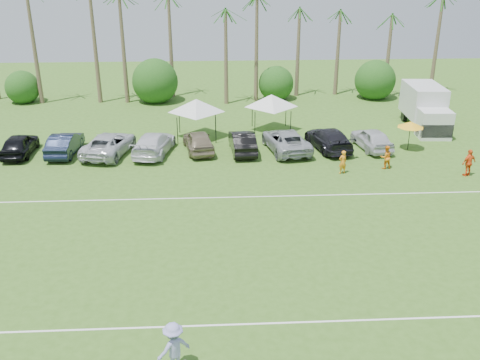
{
  "coord_description": "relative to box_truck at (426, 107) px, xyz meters",
  "views": [
    {
      "loc": [
        -0.47,
        -15.03,
        13.21
      ],
      "look_at": [
        1.03,
        12.82,
        1.6
      ],
      "focal_mm": 40.0,
      "sensor_mm": 36.0,
      "label": 1
    }
  ],
  "objects": [
    {
      "name": "sideline_player_c",
      "position": [
        -1.04,
        -10.57,
        -0.95
      ],
      "size": [
        1.15,
        0.79,
        1.82
      ],
      "primitive_type": "imported",
      "rotation": [
        0.0,
        0.0,
        3.51
      ],
      "color": "#F3551B",
      "rests_on": "ground"
    },
    {
      "name": "palm_tree_4",
      "position": [
        -21.19,
        10.84,
        5.62
      ],
      "size": [
        2.4,
        2.4,
        8.9
      ],
      "color": "brown",
      "rests_on": "ground"
    },
    {
      "name": "palm_tree_2",
      "position": [
        -29.19,
        10.84,
        7.36
      ],
      "size": [
        2.4,
        2.4,
        10.9
      ],
      "color": "brown",
      "rests_on": "ground"
    },
    {
      "name": "palm_tree_5",
      "position": [
        -17.19,
        10.84,
        6.5
      ],
      "size": [
        2.4,
        2.4,
        9.9
      ],
      "color": "brown",
      "rests_on": "ground"
    },
    {
      "name": "bush_tree_3",
      "position": [
        -1.19,
        11.84,
        -0.06
      ],
      "size": [
        4.0,
        4.0,
        4.0
      ],
      "color": "brown",
      "rests_on": "ground"
    },
    {
      "name": "sideline_player_a",
      "position": [
        -9.14,
        -9.69,
        -1.06
      ],
      "size": [
        0.68,
        0.56,
        1.59
      ],
      "primitive_type": "imported",
      "rotation": [
        0.0,
        0.0,
        3.5
      ],
      "color": "orange",
      "rests_on": "ground"
    },
    {
      "name": "palm_tree_10",
      "position": [
        5.81,
        10.84,
        7.36
      ],
      "size": [
        2.4,
        2.4,
        10.9
      ],
      "color": "brown",
      "rests_on": "ground"
    },
    {
      "name": "parked_car_5",
      "position": [
        -15.49,
        -5.12,
        -1.07
      ],
      "size": [
        1.97,
        4.87,
        1.57
      ],
      "primitive_type": "imported",
      "rotation": [
        0.0,
        0.0,
        3.21
      ],
      "color": "black",
      "rests_on": "ground"
    },
    {
      "name": "parked_car_4",
      "position": [
        -18.71,
        -4.79,
        -1.07
      ],
      "size": [
        2.67,
        4.88,
        1.57
      ],
      "primitive_type": "imported",
      "rotation": [
        0.0,
        0.0,
        3.33
      ],
      "color": "#817359",
      "rests_on": "ground"
    },
    {
      "name": "bush_tree_2",
      "position": [
        -11.19,
        11.84,
        -0.06
      ],
      "size": [
        4.0,
        4.0,
        4.0
      ],
      "color": "brown",
      "rests_on": "ground"
    },
    {
      "name": "parked_car_1",
      "position": [
        -28.37,
        -4.87,
        -1.07
      ],
      "size": [
        1.84,
        4.83,
        1.57
      ],
      "primitive_type": "imported",
      "rotation": [
        0.0,
        0.0,
        3.1
      ],
      "color": "black",
      "rests_on": "ground"
    },
    {
      "name": "bush_tree_0",
      "position": [
        -36.19,
        11.84,
        -0.06
      ],
      "size": [
        4.0,
        4.0,
        4.0
      ],
      "color": "brown",
      "rests_on": "ground"
    },
    {
      "name": "palm_tree_6",
      "position": [
        -13.19,
        10.84,
        7.36
      ],
      "size": [
        2.4,
        2.4,
        10.9
      ],
      "color": "brown",
      "rests_on": "ground"
    },
    {
      "name": "box_truck",
      "position": [
        0.0,
        0.0,
        0.0
      ],
      "size": [
        2.97,
        6.88,
        3.47
      ],
      "rotation": [
        0.0,
        0.0,
        -0.07
      ],
      "color": "silver",
      "rests_on": "ground"
    },
    {
      "name": "palm_tree_9",
      "position": [
        0.81,
        10.84,
        6.5
      ],
      "size": [
        2.4,
        2.4,
        9.9
      ],
      "color": "brown",
      "rests_on": "ground"
    },
    {
      "name": "parked_car_6",
      "position": [
        -12.27,
        -5.03,
        -1.07
      ],
      "size": [
        3.52,
        6.02,
        1.57
      ],
      "primitive_type": "imported",
      "rotation": [
        0.0,
        0.0,
        3.31
      ],
      "color": "#9FA3A7",
      "rests_on": "ground"
    },
    {
      "name": "field_lines",
      "position": [
        -17.19,
        -19.16,
        -1.85
      ],
      "size": [
        80.0,
        12.1,
        0.01
      ],
      "color": "white",
      "rests_on": "ground"
    },
    {
      "name": "sideline_player_b",
      "position": [
        -6.02,
        -8.96,
        -1.05
      ],
      "size": [
        0.88,
        0.74,
        1.62
      ],
      "primitive_type": "imported",
      "rotation": [
        0.0,
        0.0,
        3.31
      ],
      "color": "orange",
      "rests_on": "ground"
    },
    {
      "name": "parked_car_7",
      "position": [
        -9.05,
        -4.75,
        -1.07
      ],
      "size": [
        3.19,
        5.74,
        1.57
      ],
      "primitive_type": "imported",
      "rotation": [
        0.0,
        0.0,
        3.33
      ],
      "color": "black",
      "rests_on": "ground"
    },
    {
      "name": "parked_car_0",
      "position": [
        -31.6,
        -4.87,
        -1.07
      ],
      "size": [
        1.98,
        4.67,
        1.57
      ],
      "primitive_type": "imported",
      "rotation": [
        0.0,
        0.0,
        3.17
      ],
      "color": "black",
      "rests_on": "ground"
    },
    {
      "name": "parked_car_8",
      "position": [
        -5.83,
        -4.9,
        -1.07
      ],
      "size": [
        2.5,
        4.84,
        1.57
      ],
      "primitive_type": "imported",
      "rotation": [
        0.0,
        0.0,
        3.29
      ],
      "color": "silver",
      "rests_on": "ground"
    },
    {
      "name": "parked_car_2",
      "position": [
        -25.15,
        -5.11,
        -1.07
      ],
      "size": [
        3.75,
        6.09,
        1.57
      ],
      "primitive_type": "imported",
      "rotation": [
        0.0,
        0.0,
        2.93
      ],
      "color": "silver",
      "rests_on": "ground"
    },
    {
      "name": "canopy_tent_left",
      "position": [
        -18.87,
        -1.54,
        1.27
      ],
      "size": [
        4.51,
        4.51,
        3.65
      ],
      "color": "black",
      "rests_on": "ground"
    },
    {
      "name": "palm_tree_1",
      "position": [
        -34.19,
        10.84,
        6.5
      ],
      "size": [
        2.4,
        2.4,
        9.9
      ],
      "color": "brown",
      "rests_on": "ground"
    },
    {
      "name": "frisbee_player",
      "position": [
        -19.13,
        -27.52,
        -0.89
      ],
      "size": [
        1.44,
        1.27,
        1.93
      ],
      "rotation": [
        0.0,
        0.0,
        3.71
      ],
      "color": "#9393D0",
      "rests_on": "ground"
    },
    {
      "name": "parked_car_3",
      "position": [
        -21.93,
        -5.14,
        -1.07
      ],
      "size": [
        3.16,
        5.73,
        1.57
      ],
      "primitive_type": "imported",
      "rotation": [
        0.0,
        0.0,
        2.96
      ],
      "color": "silver",
      "rests_on": "ground"
    },
    {
      "name": "bush_tree_1",
      "position": [
        -23.19,
        11.84,
        -0.06
      ],
      "size": [
        4.0,
        4.0,
        4.0
      ],
      "color": "brown",
      "rests_on": "ground"
    },
    {
      "name": "market_umbrella",
      "position": [
        -3.13,
        -5.24,
        0.08
      ],
      "size": [
        1.94,
        1.94,
        2.16
      ],
      "color": "black",
      "rests_on": "ground"
    },
    {
      "name": "canopy_tent_right",
      "position": [
        -12.86,
        -0.05,
        1.19
      ],
      "size": [
        4.4,
        4.4,
        3.56
      ],
      "color": "black",
      "rests_on": "ground"
    },
    {
      "name": "palm_tree_8",
      "position": [
        -4.19,
        10.84,
        5.62
      ],
      "size": [
        2.4,
        2.4,
        8.9
      ],
      "color": "brown",
      "rests_on": "ground"
    }
  ]
}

